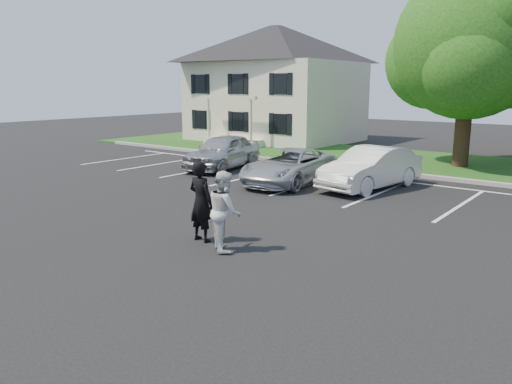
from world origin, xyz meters
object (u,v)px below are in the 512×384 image
(house, at_px, (276,84))
(man_white_shirt, at_px, (225,211))
(car_silver_minivan, at_px, (289,166))
(man_black_suit, at_px, (201,202))
(car_white_sedan, at_px, (371,168))
(tree, at_px, (473,47))
(car_silver_west, at_px, (223,152))

(house, height_order, man_white_shirt, house)
(car_silver_minivan, bearing_deg, man_black_suit, -76.96)
(man_black_suit, distance_m, man_white_shirt, 0.90)
(car_silver_minivan, height_order, car_white_sedan, car_white_sedan)
(tree, relative_size, man_black_suit, 4.47)
(car_white_sedan, bearing_deg, car_silver_minivan, -151.37)
(tree, relative_size, car_silver_minivan, 1.84)
(tree, height_order, man_white_shirt, tree)
(car_silver_west, xyz_separation_m, car_silver_minivan, (4.38, -1.08, -0.11))
(house, relative_size, tree, 1.17)
(car_silver_west, height_order, car_silver_minivan, car_silver_west)
(man_black_suit, distance_m, car_silver_west, 10.80)
(man_black_suit, relative_size, man_white_shirt, 1.07)
(man_black_suit, height_order, car_silver_west, man_black_suit)
(house, xyz_separation_m, car_silver_west, (5.11, -11.24, -3.05))
(house, bearing_deg, tree, -17.32)
(man_white_shirt, relative_size, car_silver_west, 0.40)
(tree, distance_m, man_black_suit, 16.11)
(man_black_suit, xyz_separation_m, man_white_shirt, (0.89, -0.15, -0.06))
(house, relative_size, car_silver_minivan, 2.15)
(house, xyz_separation_m, man_black_suit, (11.86, -19.67, -2.85))
(tree, distance_m, man_white_shirt, 16.20)
(tree, height_order, man_black_suit, tree)
(car_white_sedan, bearing_deg, car_silver_west, -171.55)
(man_white_shirt, height_order, car_white_sedan, man_white_shirt)
(man_white_shirt, relative_size, car_white_sedan, 0.40)
(house, distance_m, man_black_suit, 23.14)
(tree, xyz_separation_m, man_white_shirt, (-0.92, -15.56, -4.43))
(house, distance_m, car_white_sedan, 17.02)
(man_white_shirt, bearing_deg, car_silver_west, -10.60)
(car_silver_west, bearing_deg, car_white_sedan, -10.50)
(house, distance_m, tree, 14.40)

